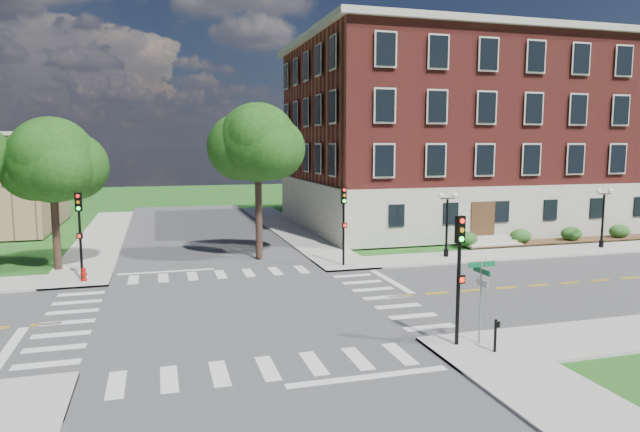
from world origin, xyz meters
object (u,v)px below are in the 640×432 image
object	(u,v)px
push_button_post	(496,334)
fire_hydrant	(84,275)
traffic_signal_ne	(344,216)
twin_lamp_east	(603,214)
traffic_signal_nw	(80,225)
twin_lamp_west	(447,220)
traffic_signal_se	(459,263)
street_sign_pole	(481,286)

from	to	relation	value
push_button_post	fire_hydrant	world-z (taller)	push_button_post
traffic_signal_ne	push_button_post	xyz separation A→B (m)	(0.59, -15.39, -2.39)
traffic_signal_ne	twin_lamp_east	xyz separation A→B (m)	(19.74, 0.74, -0.66)
twin_lamp_east	push_button_post	bearing A→B (deg)	-139.90
traffic_signal_nw	twin_lamp_east	bearing A→B (deg)	1.08
traffic_signal_nw	twin_lamp_east	xyz separation A→B (m)	(34.60, 0.65, -0.66)
twin_lamp_west	fire_hydrant	distance (m)	22.25
traffic_signal_se	push_button_post	size ratio (longest dim) A/B	4.00
traffic_signal_ne	push_button_post	bearing A→B (deg)	-87.81
street_sign_pole	twin_lamp_east	bearing A→B (deg)	38.32
traffic_signal_ne	push_button_post	size ratio (longest dim) A/B	4.00
traffic_signal_ne	twin_lamp_west	distance (m)	7.44
fire_hydrant	twin_lamp_east	bearing A→B (deg)	1.10
traffic_signal_se	street_sign_pole	bearing A→B (deg)	-8.54
traffic_signal_ne	traffic_signal_se	bearing A→B (deg)	-91.33
street_sign_pole	push_button_post	distance (m)	1.78
street_sign_pole	fire_hydrant	world-z (taller)	street_sign_pole
twin_lamp_east	fire_hydrant	world-z (taller)	twin_lamp_east
twin_lamp_west	push_button_post	xyz separation A→B (m)	(-6.78, -16.16, -1.73)
traffic_signal_nw	twin_lamp_east	size ratio (longest dim) A/B	1.13
traffic_signal_nw	street_sign_pole	size ratio (longest dim) A/B	1.55
push_button_post	fire_hydrant	distance (m)	21.80
street_sign_pole	push_button_post	bearing A→B (deg)	-86.05
street_sign_pole	push_button_post	xyz separation A→B (m)	(0.06, -0.94, -1.51)
traffic_signal_se	fire_hydrant	xyz separation A→B (m)	(-14.44, 14.40, -2.72)
traffic_signal_ne	street_sign_pole	bearing A→B (deg)	-87.92
traffic_signal_se	twin_lamp_west	world-z (taller)	traffic_signal_se
twin_lamp_east	traffic_signal_ne	bearing A→B (deg)	-177.85
traffic_signal_nw	push_button_post	bearing A→B (deg)	-45.06
traffic_signal_se	street_sign_pole	xyz separation A→B (m)	(0.86, -0.13, -0.88)
traffic_signal_nw	street_sign_pole	distance (m)	21.18
traffic_signal_nw	fire_hydrant	bearing A→B (deg)	-7.56
push_button_post	fire_hydrant	xyz separation A→B (m)	(-15.36, 15.47, -0.33)
twin_lamp_east	push_button_post	world-z (taller)	twin_lamp_east
traffic_signal_ne	fire_hydrant	bearing A→B (deg)	179.69
traffic_signal_ne	traffic_signal_nw	xyz separation A→B (m)	(-14.86, 0.09, 0.00)
traffic_signal_se	twin_lamp_east	size ratio (longest dim) A/B	1.13
twin_lamp_east	push_button_post	size ratio (longest dim) A/B	3.53
traffic_signal_nw	push_button_post	xyz separation A→B (m)	(15.45, -15.48, -2.39)
push_button_post	twin_lamp_west	bearing A→B (deg)	67.22
traffic_signal_se	traffic_signal_ne	bearing A→B (deg)	88.67
street_sign_pole	fire_hydrant	bearing A→B (deg)	136.48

